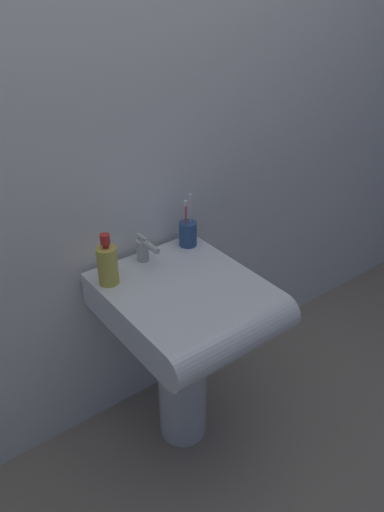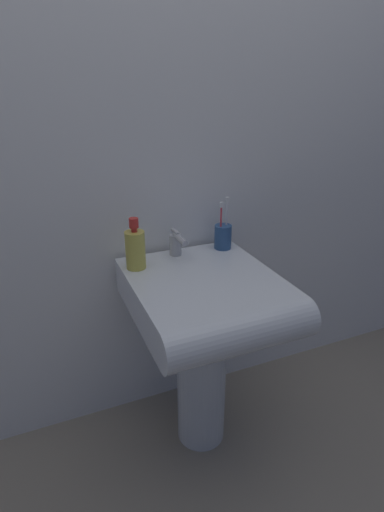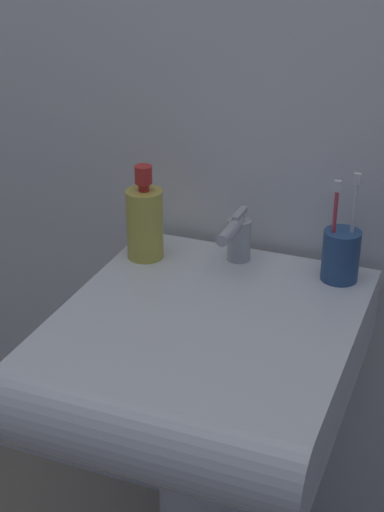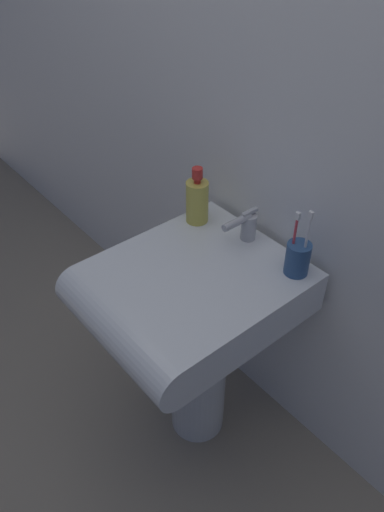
{
  "view_description": "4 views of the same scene",
  "coord_description": "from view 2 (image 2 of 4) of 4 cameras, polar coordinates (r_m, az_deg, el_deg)",
  "views": [
    {
      "loc": [
        -0.8,
        -1.12,
        1.64
      ],
      "look_at": [
        0.03,
        -0.02,
        0.82
      ],
      "focal_mm": 35.0,
      "sensor_mm": 36.0,
      "label": 1
    },
    {
      "loc": [
        -0.5,
        -1.09,
        1.3
      ],
      "look_at": [
        -0.03,
        0.01,
        0.78
      ],
      "focal_mm": 28.0,
      "sensor_mm": 36.0,
      "label": 2
    },
    {
      "loc": [
        0.39,
        -1.06,
        1.37
      ],
      "look_at": [
        -0.03,
        -0.01,
        0.81
      ],
      "focal_mm": 55.0,
      "sensor_mm": 36.0,
      "label": 3
    },
    {
      "loc": [
        0.78,
        -0.68,
        1.59
      ],
      "look_at": [
        -0.03,
        -0.0,
        0.74
      ],
      "focal_mm": 35.0,
      "sensor_mm": 36.0,
      "label": 4
    }
  ],
  "objects": [
    {
      "name": "faucet",
      "position": [
        1.48,
        -2.23,
        1.85
      ],
      "size": [
        0.04,
        0.13,
        0.1
      ],
      "color": "#B7B7BC",
      "rests_on": "sink_basin"
    },
    {
      "name": "sink_basin",
      "position": [
        1.33,
        2.41,
        -6.22
      ],
      "size": [
        0.48,
        0.58,
        0.13
      ],
      "color": "white",
      "rests_on": "sink_pedestal"
    },
    {
      "name": "ground_plane",
      "position": [
        1.77,
        1.27,
        -23.92
      ],
      "size": [
        6.0,
        6.0,
        0.0
      ],
      "primitive_type": "plane",
      "color": "gray",
      "rests_on": "ground"
    },
    {
      "name": "toothbrush_cup",
      "position": [
        1.55,
        4.44,
        2.85
      ],
      "size": [
        0.07,
        0.07,
        0.2
      ],
      "color": "#2D5184",
      "rests_on": "sink_basin"
    },
    {
      "name": "soap_bottle",
      "position": [
        1.38,
        -8.1,
        1.06
      ],
      "size": [
        0.07,
        0.07,
        0.18
      ],
      "color": "gold",
      "rests_on": "sink_basin"
    },
    {
      "name": "wall_back",
      "position": [
        1.48,
        -3.34,
        19.4
      ],
      "size": [
        5.0,
        0.05,
        2.4
      ],
      "primitive_type": "cube",
      "color": "white",
      "rests_on": "ground"
    },
    {
      "name": "sink_pedestal",
      "position": [
        1.57,
        1.36,
        -16.69
      ],
      "size": [
        0.18,
        0.18,
        0.58
      ],
      "primitive_type": "cylinder",
      "color": "white",
      "rests_on": "ground"
    }
  ]
}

